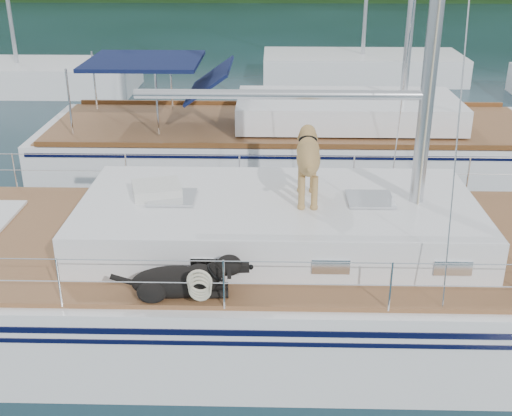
{
  "coord_description": "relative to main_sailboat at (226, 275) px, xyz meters",
  "views": [
    {
      "loc": [
        0.7,
        -7.78,
        5.05
      ],
      "look_at": [
        0.5,
        0.2,
        1.6
      ],
      "focal_mm": 45.0,
      "sensor_mm": 36.0,
      "label": 1
    }
  ],
  "objects": [
    {
      "name": "neighbor_sailboat",
      "position": [
        1.17,
        6.02,
        -0.05
      ],
      "size": [
        11.0,
        3.5,
        13.3
      ],
      "color": "white",
      "rests_on": "ground"
    },
    {
      "name": "bg_boat_west",
      "position": [
        -8.09,
        14.0,
        -0.23
      ],
      "size": [
        8.0,
        3.0,
        11.65
      ],
      "color": "white",
      "rests_on": "ground"
    },
    {
      "name": "main_sailboat",
      "position": [
        0.0,
        0.0,
        0.0
      ],
      "size": [
        12.0,
        3.8,
        14.01
      ],
      "color": "white",
      "rests_on": "ground"
    },
    {
      "name": "bg_boat_center",
      "position": [
        3.91,
        16.0,
        -0.23
      ],
      "size": [
        7.2,
        3.0,
        11.65
      ],
      "color": "white",
      "rests_on": "ground"
    },
    {
      "name": "ground",
      "position": [
        -0.09,
        0.0,
        -0.68
      ],
      "size": [
        120.0,
        120.0,
        0.0
      ],
      "primitive_type": "plane",
      "color": "black",
      "rests_on": "ground"
    }
  ]
}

